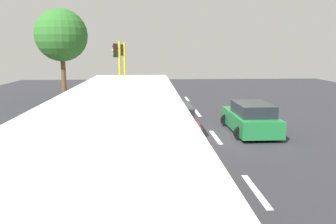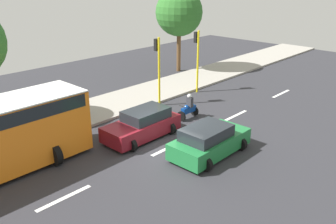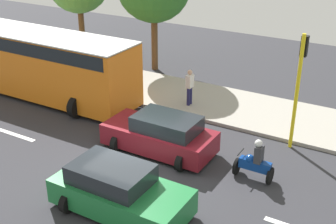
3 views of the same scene
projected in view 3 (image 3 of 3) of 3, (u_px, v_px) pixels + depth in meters
The scene contains 10 objects.
ground_plane at pixel (133, 175), 15.73m from camera, with size 40.00×60.00×0.10m, color #2D2D33.
sidewalk at pixel (217, 103), 21.16m from camera, with size 4.00×60.00×0.15m, color #9E998E.
lane_stripe_mid at pixel (133, 174), 15.70m from camera, with size 0.20×2.40×0.01m, color white.
lane_stripe_south at pixel (13, 134), 18.47m from camera, with size 0.20×2.40×0.01m, color white.
car_green at pixel (119, 191), 13.55m from camera, with size 2.33×4.25×1.52m.
car_maroon at pixel (161, 135), 16.90m from camera, with size 2.24×4.26×1.52m.
city_bus at pixel (34, 58), 21.69m from camera, with size 3.20×11.00×3.16m.
motorcycle at pixel (255, 163), 15.19m from camera, with size 0.60×1.30×1.53m.
pedestrian_near_signal at pixel (190, 86), 20.51m from camera, with size 0.40×0.24×1.69m.
traffic_light_midblock at pixel (300, 75), 16.36m from camera, with size 0.49×0.24×4.50m.
Camera 3 is at (-10.89, -7.83, 8.54)m, focal length 47.95 mm.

